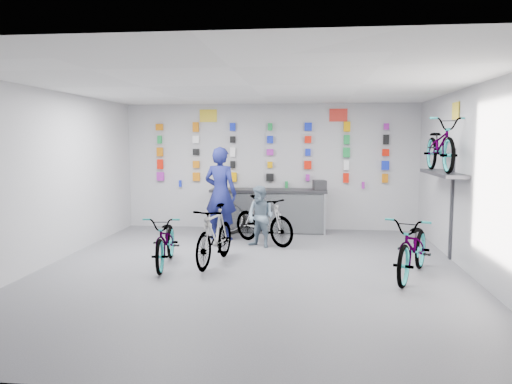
# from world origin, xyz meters

# --- Properties ---
(floor) EXTENTS (8.00, 8.00, 0.00)m
(floor) POSITION_xyz_m (0.00, 0.00, 0.00)
(floor) COLOR #505055
(floor) RESTS_ON ground
(ceiling) EXTENTS (8.00, 8.00, 0.00)m
(ceiling) POSITION_xyz_m (0.00, 0.00, 3.00)
(ceiling) COLOR white
(ceiling) RESTS_ON wall_back
(wall_back) EXTENTS (7.00, 0.00, 7.00)m
(wall_back) POSITION_xyz_m (0.00, 4.00, 1.50)
(wall_back) COLOR #B4B4B7
(wall_back) RESTS_ON floor
(wall_front) EXTENTS (7.00, 0.00, 7.00)m
(wall_front) POSITION_xyz_m (0.00, -4.00, 1.50)
(wall_front) COLOR #B4B4B7
(wall_front) RESTS_ON floor
(wall_left) EXTENTS (0.00, 8.00, 8.00)m
(wall_left) POSITION_xyz_m (-3.50, 0.00, 1.50)
(wall_left) COLOR #B4B4B7
(wall_left) RESTS_ON floor
(wall_right) EXTENTS (0.00, 8.00, 8.00)m
(wall_right) POSITION_xyz_m (3.50, 0.00, 1.50)
(wall_right) COLOR #B4B4B7
(wall_right) RESTS_ON floor
(counter) EXTENTS (2.70, 0.66, 1.00)m
(counter) POSITION_xyz_m (0.00, 3.54, 0.49)
(counter) COLOR black
(counter) RESTS_ON floor
(merch_wall) EXTENTS (5.57, 0.08, 1.57)m
(merch_wall) POSITION_xyz_m (-0.02, 3.93, 1.78)
(merch_wall) COLOR purple
(merch_wall) RESTS_ON wall_back
(wall_bracket) EXTENTS (0.39, 1.90, 2.00)m
(wall_bracket) POSITION_xyz_m (3.33, 1.20, 1.46)
(wall_bracket) COLOR #333338
(wall_bracket) RESTS_ON wall_right
(sign_left) EXTENTS (0.42, 0.02, 0.30)m
(sign_left) POSITION_xyz_m (-1.50, 3.98, 2.72)
(sign_left) COLOR yellow
(sign_left) RESTS_ON wall_back
(sign_right) EXTENTS (0.42, 0.02, 0.30)m
(sign_right) POSITION_xyz_m (1.60, 3.98, 2.72)
(sign_right) COLOR red
(sign_right) RESTS_ON wall_back
(sign_side) EXTENTS (0.02, 0.40, 0.30)m
(sign_side) POSITION_xyz_m (3.48, 1.20, 2.65)
(sign_side) COLOR yellow
(sign_side) RESTS_ON wall_right
(bike_left) EXTENTS (0.81, 1.77, 0.89)m
(bike_left) POSITION_xyz_m (-1.47, 0.18, 0.45)
(bike_left) COLOR gray
(bike_left) RESTS_ON floor
(bike_center) EXTENTS (0.76, 1.76, 1.03)m
(bike_center) POSITION_xyz_m (-0.67, 0.39, 0.51)
(bike_center) COLOR gray
(bike_center) RESTS_ON floor
(bike_right) EXTENTS (1.33, 2.00, 0.99)m
(bike_right) POSITION_xyz_m (2.57, -0.13, 0.50)
(bike_right) COLOR gray
(bike_right) RESTS_ON floor
(bike_service) EXTENTS (1.58, 1.43, 1.00)m
(bike_service) POSITION_xyz_m (0.01, 2.15, 0.50)
(bike_service) COLOR gray
(bike_service) RESTS_ON floor
(bike_wall) EXTENTS (0.63, 1.80, 0.95)m
(bike_wall) POSITION_xyz_m (3.25, 1.20, 2.05)
(bike_wall) COLOR gray
(bike_wall) RESTS_ON wall_bracket
(clerk) EXTENTS (0.83, 0.65, 2.00)m
(clerk) POSITION_xyz_m (-0.95, 2.52, 1.00)
(clerk) COLOR #141853
(clerk) RESTS_ON floor
(customer) EXTENTS (0.75, 0.70, 1.23)m
(customer) POSITION_xyz_m (-0.02, 1.83, 0.62)
(customer) COLOR slate
(customer) RESTS_ON floor
(spare_wheel) EXTENTS (0.78, 0.42, 0.73)m
(spare_wheel) POSITION_xyz_m (-0.86, 3.17, 0.36)
(spare_wheel) COLOR black
(spare_wheel) RESTS_ON floor
(register) EXTENTS (0.33, 0.35, 0.22)m
(register) POSITION_xyz_m (1.18, 3.55, 1.11)
(register) COLOR black
(register) RESTS_ON counter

